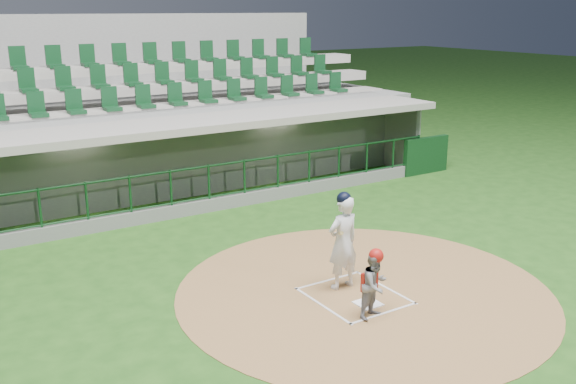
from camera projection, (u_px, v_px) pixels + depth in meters
name	position (u px, v px, depth m)	size (l,w,h in m)	color
ground	(345.00, 291.00, 12.35)	(120.00, 120.00, 0.00)	#1D4814
dirt_circle	(364.00, 291.00, 12.34)	(7.20, 7.20, 0.01)	brown
home_plate	(368.00, 303.00, 11.77)	(0.43, 0.43, 0.02)	white
batter_box_chalk	(354.00, 296.00, 12.10)	(1.55, 1.80, 0.01)	silver
dugout_structure	(186.00, 162.00, 18.52)	(16.40, 3.70, 3.00)	slate
seating_deck	(142.00, 130.00, 20.80)	(17.00, 6.72, 5.15)	gray
batter	(343.00, 241.00, 12.22)	(0.89, 0.88, 1.93)	white
catcher	(375.00, 284.00, 11.14)	(0.67, 0.58, 1.27)	gray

